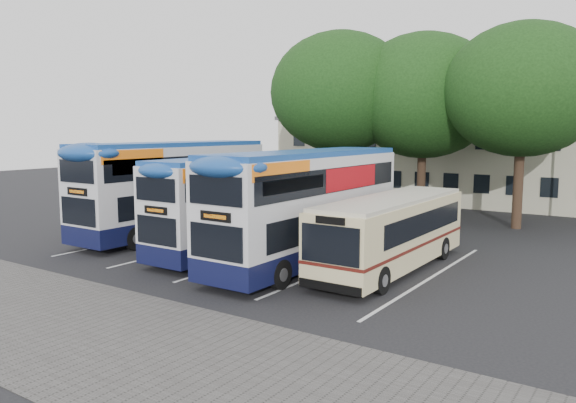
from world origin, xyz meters
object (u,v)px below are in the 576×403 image
(tree_right, at_px, (523,90))
(bus_dd_mid, at_px, (243,199))
(tree_mid, at_px, (424,96))
(tree_left, at_px, (340,92))
(bus_dd_right, at_px, (308,202))
(bus_dd_left, at_px, (175,184))
(bus_single, at_px, (393,229))

(tree_right, height_order, bus_dd_mid, tree_right)
(tree_mid, bearing_deg, tree_left, -161.44)
(tree_mid, bearing_deg, bus_dd_right, -86.35)
(tree_mid, xyz_separation_m, bus_dd_left, (-7.73, -12.64, -4.61))
(tree_right, relative_size, bus_dd_left, 0.97)
(bus_dd_mid, bearing_deg, bus_dd_left, 168.02)
(bus_single, bearing_deg, tree_right, 81.14)
(bus_dd_right, xyz_separation_m, bus_single, (3.05, 1.03, -0.87))
(tree_mid, xyz_separation_m, tree_right, (5.78, -1.35, 0.04))
(tree_mid, distance_m, bus_dd_left, 15.51)
(tree_right, relative_size, bus_dd_right, 1.01)
(bus_dd_left, bearing_deg, bus_dd_mid, -11.98)
(bus_dd_mid, relative_size, bus_dd_right, 0.92)
(tree_right, distance_m, bus_dd_right, 14.50)
(tree_right, relative_size, bus_dd_mid, 1.09)
(tree_mid, height_order, bus_dd_mid, tree_mid)
(tree_left, relative_size, bus_single, 1.22)
(tree_left, bearing_deg, bus_dd_mid, -80.33)
(tree_left, bearing_deg, bus_dd_left, -105.33)
(tree_right, height_order, bus_dd_right, tree_right)
(tree_left, distance_m, bus_dd_left, 12.48)
(bus_dd_left, height_order, bus_dd_right, bus_dd_left)
(tree_left, distance_m, bus_dd_mid, 13.37)
(tree_mid, relative_size, bus_single, 1.19)
(bus_dd_mid, distance_m, bus_single, 6.64)
(tree_mid, distance_m, bus_dd_mid, 14.80)
(tree_right, xyz_separation_m, bus_dd_right, (-4.88, -12.79, -4.76))
(bus_single, bearing_deg, tree_mid, 106.76)
(tree_left, bearing_deg, tree_right, 1.22)
(tree_left, bearing_deg, tree_mid, 18.56)
(tree_left, distance_m, bus_dd_right, 14.65)
(tree_right, height_order, bus_single, tree_right)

